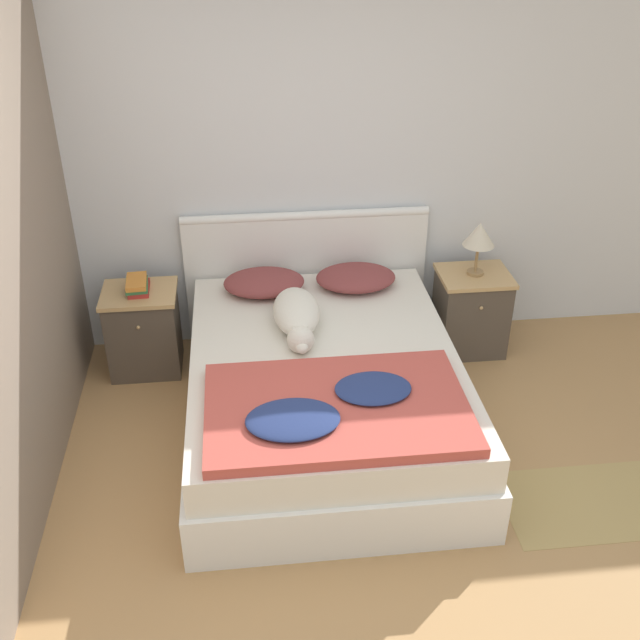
# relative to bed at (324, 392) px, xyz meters

# --- Properties ---
(ground_plane) EXTENTS (16.00, 16.00, 0.00)m
(ground_plane) POSITION_rel_bed_xyz_m (-0.14, -1.01, -0.26)
(ground_plane) COLOR tan
(wall_back) EXTENTS (9.00, 0.06, 2.55)m
(wall_back) POSITION_rel_bed_xyz_m (-0.14, 1.12, 1.02)
(wall_back) COLOR silver
(wall_back) RESTS_ON ground_plane
(wall_side_left) EXTENTS (0.06, 3.10, 2.55)m
(wall_side_left) POSITION_rel_bed_xyz_m (-1.53, 0.04, 1.02)
(wall_side_left) COLOR gray
(wall_side_left) RESTS_ON ground_plane
(bed) EXTENTS (1.56, 2.04, 0.52)m
(bed) POSITION_rel_bed_xyz_m (0.00, 0.00, 0.00)
(bed) COLOR white
(bed) RESTS_ON ground_plane
(headboard) EXTENTS (1.64, 0.06, 0.96)m
(headboard) POSITION_rel_bed_xyz_m (0.00, 1.04, 0.24)
(headboard) COLOR white
(headboard) RESTS_ON ground_plane
(nightstand_left) EXTENTS (0.47, 0.41, 0.58)m
(nightstand_left) POSITION_rel_bed_xyz_m (-1.10, 0.76, 0.03)
(nightstand_left) COLOR #4C4238
(nightstand_left) RESTS_ON ground_plane
(nightstand_right) EXTENTS (0.47, 0.41, 0.58)m
(nightstand_right) POSITION_rel_bed_xyz_m (1.10, 0.76, 0.03)
(nightstand_right) COLOR #4C4238
(nightstand_right) RESTS_ON ground_plane
(pillow_left) EXTENTS (0.52, 0.38, 0.13)m
(pillow_left) POSITION_rel_bed_xyz_m (-0.30, 0.78, 0.33)
(pillow_left) COLOR brown
(pillow_left) RESTS_ON bed
(pillow_right) EXTENTS (0.52, 0.38, 0.13)m
(pillow_right) POSITION_rel_bed_xyz_m (0.30, 0.78, 0.33)
(pillow_right) COLOR brown
(pillow_right) RESTS_ON bed
(quilt) EXTENTS (1.32, 0.85, 0.10)m
(quilt) POSITION_rel_bed_xyz_m (-0.01, -0.56, 0.30)
(quilt) COLOR #BC4C42
(quilt) RESTS_ON bed
(dog) EXTENTS (0.28, 0.74, 0.18)m
(dog) POSITION_rel_bed_xyz_m (-0.13, 0.30, 0.35)
(dog) COLOR silver
(dog) RESTS_ON bed
(book_stack) EXTENTS (0.16, 0.24, 0.09)m
(book_stack) POSITION_rel_bed_xyz_m (-1.10, 0.77, 0.36)
(book_stack) COLOR #AD2D28
(book_stack) RESTS_ON nightstand_left
(table_lamp) EXTENTS (0.21, 0.21, 0.36)m
(table_lamp) POSITION_rel_bed_xyz_m (1.10, 0.77, 0.59)
(table_lamp) COLOR #9E7A4C
(table_lamp) RESTS_ON nightstand_right
(rug) EXTENTS (1.14, 0.57, 0.00)m
(rug) POSITION_rel_bed_xyz_m (1.43, -0.79, -0.26)
(rug) COLOR tan
(rug) RESTS_ON ground_plane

